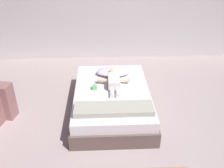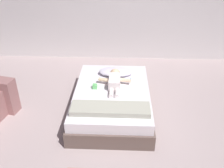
{
  "view_description": "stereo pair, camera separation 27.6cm",
  "coord_description": "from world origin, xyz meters",
  "px_view_note": "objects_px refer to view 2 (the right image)",
  "views": [
    {
      "loc": [
        -0.26,
        -2.22,
        2.34
      ],
      "look_at": [
        -0.12,
        0.97,
        0.47
      ],
      "focal_mm": 40.51,
      "sensor_mm": 36.0,
      "label": 1
    },
    {
      "loc": [
        0.01,
        -2.22,
        2.34
      ],
      "look_at": [
        -0.12,
        0.97,
        0.47
      ],
      "focal_mm": 40.51,
      "sensor_mm": 36.0,
      "label": 2
    }
  ],
  "objects_px": {
    "toy_block": "(95,86)",
    "toothbrush": "(130,80)",
    "bed": "(112,100)",
    "baby": "(115,80)",
    "pillow": "(116,72)"
  },
  "relations": [
    {
      "from": "pillow",
      "to": "toothbrush",
      "type": "distance_m",
      "value": 0.3
    },
    {
      "from": "toothbrush",
      "to": "pillow",
      "type": "bearing_deg",
      "value": 140.42
    },
    {
      "from": "baby",
      "to": "bed",
      "type": "bearing_deg",
      "value": -101.6
    },
    {
      "from": "bed",
      "to": "toothbrush",
      "type": "height_order",
      "value": "toothbrush"
    },
    {
      "from": "toy_block",
      "to": "toothbrush",
      "type": "bearing_deg",
      "value": 25.93
    },
    {
      "from": "pillow",
      "to": "toy_block",
      "type": "relative_size",
      "value": 8.07
    },
    {
      "from": "toothbrush",
      "to": "toy_block",
      "type": "relative_size",
      "value": 2.03
    },
    {
      "from": "bed",
      "to": "toy_block",
      "type": "bearing_deg",
      "value": 173.19
    },
    {
      "from": "bed",
      "to": "toothbrush",
      "type": "distance_m",
      "value": 0.44
    },
    {
      "from": "toothbrush",
      "to": "toy_block",
      "type": "distance_m",
      "value": 0.59
    },
    {
      "from": "bed",
      "to": "toy_block",
      "type": "xyz_separation_m",
      "value": [
        -0.26,
        0.03,
        0.22
      ]
    },
    {
      "from": "baby",
      "to": "toy_block",
      "type": "distance_m",
      "value": 0.32
    },
    {
      "from": "bed",
      "to": "toy_block",
      "type": "height_order",
      "value": "toy_block"
    },
    {
      "from": "toy_block",
      "to": "bed",
      "type": "bearing_deg",
      "value": -6.81
    },
    {
      "from": "baby",
      "to": "toy_block",
      "type": "bearing_deg",
      "value": -155.31
    }
  ]
}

